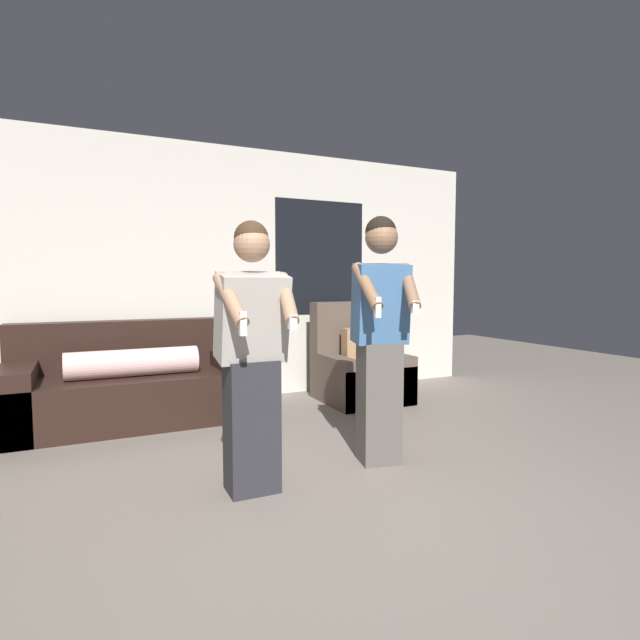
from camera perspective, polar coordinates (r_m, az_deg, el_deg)
The scene contains 6 objects.
ground_plane at distance 2.81m, azimuth 5.22°, elevation -22.66°, with size 14.00×14.00×0.00m, color slate.
wall_back at distance 5.44m, azimuth -11.51°, elevation 5.17°, with size 6.34×0.07×2.70m.
couch at distance 4.89m, azimuth -20.63°, elevation -7.14°, with size 2.07×0.92×0.90m.
armchair at distance 5.42m, azimuth 4.46°, elevation -5.64°, with size 0.84×0.84×1.05m.
person_left at distance 3.01m, azimuth -7.78°, elevation -4.18°, with size 0.47×0.49×1.63m.
person_right at distance 3.49m, azimuth 6.90°, elevation -1.80°, with size 0.44×0.53×1.72m.
Camera 1 is at (-1.28, -2.15, 1.28)m, focal length 28.00 mm.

